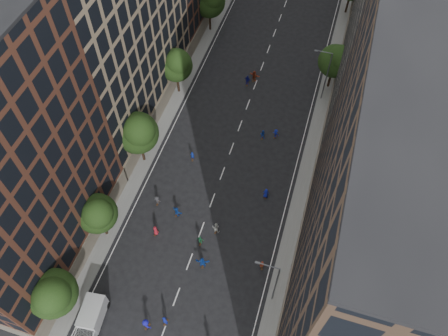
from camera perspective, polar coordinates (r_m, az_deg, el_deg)
name	(u,v)px	position (r m, az deg, el deg)	size (l,w,h in m)	color
ground	(247,107)	(68.04, 3.04, 8.00)	(240.00, 240.00, 0.00)	black
sidewalk_left	(190,59)	(75.77, -4.46, 13.96)	(4.00, 105.00, 0.15)	slate
sidewalk_right	(332,89)	(72.51, 13.97, 9.94)	(4.00, 105.00, 0.15)	slate
bldg_left_b	(94,8)	(59.50, -16.64, 19.44)	(14.00, 26.00, 34.00)	#967F62
bldg_right_a	(400,223)	(38.75, 22.01, -6.62)	(14.00, 30.00, 36.00)	#433124
bldg_right_b	(413,24)	(60.09, 23.48, 16.89)	(14.00, 28.00, 33.00)	#6E665B
tree_left_0	(52,294)	(49.54, -21.50, -15.08)	(5.20, 5.20, 8.83)	black
tree_left_1	(97,213)	(52.64, -16.20, -5.73)	(4.80, 4.80, 8.21)	black
tree_left_2	(138,132)	(57.43, -11.17, 4.60)	(5.60, 5.60, 9.45)	black
tree_left_3	(176,64)	(66.43, -6.22, 13.33)	(5.00, 5.00, 8.58)	black
tree_left_4	(210,0)	(78.00, -1.83, 21.06)	(5.40, 5.40, 9.08)	black
tree_right_a	(336,60)	(69.07, 14.44, 13.49)	(5.00, 5.00, 8.39)	black
streetlamp_near	(274,282)	(47.88, 6.56, -14.60)	(2.64, 0.22, 9.06)	#595B60
streetlamp_far	(326,74)	(67.20, 13.14, 11.90)	(2.64, 0.22, 9.06)	#595B60
cargo_van	(91,318)	(52.44, -16.95, -18.22)	(2.81, 5.10, 2.60)	#B4B4B6
skater_1	(165,320)	(51.21, -7.72, -19.13)	(0.67, 0.44, 1.83)	#13219F
skater_3	(146,324)	(51.34, -10.09, -19.48)	(1.23, 0.71, 1.91)	#1714A9
skater_4	(83,326)	(53.01, -17.97, -19.04)	(0.99, 0.41, 1.69)	#123E94
skater_5	(202,262)	(53.06, -2.83, -12.21)	(1.70, 0.54, 1.83)	#1543AB
skater_6	(156,231)	(55.52, -8.93, -8.09)	(0.79, 0.51, 1.62)	#AD1C2B
skater_7	(262,264)	(53.27, 4.96, -12.44)	(0.55, 0.36, 1.50)	maroon
skater_8	(216,228)	(54.88, -1.06, -7.80)	(0.94, 0.73, 1.93)	#B1B2AE
skater_9	(157,200)	(57.68, -8.71, -4.20)	(0.96, 0.55, 1.49)	#38373C
skater_10	(200,240)	(54.33, -3.11, -9.40)	(0.98, 0.41, 1.68)	#1E643A
skater_11	(177,212)	(56.43, -6.18, -5.71)	(1.50, 0.48, 1.61)	#123C98
skater_12	(266,193)	(57.74, 5.50, -3.31)	(0.81, 0.53, 1.67)	#121C99
skater_13	(192,156)	(61.15, -4.16, 1.59)	(0.55, 0.36, 1.51)	navy
skater_14	(263,134)	(63.57, 5.07, 4.40)	(0.76, 0.59, 1.57)	#1337A1
skater_15	(276,134)	(63.90, 6.79, 4.48)	(0.97, 0.56, 1.50)	navy
skater_16	(248,81)	(70.73, 3.09, 11.34)	(1.07, 0.45, 1.83)	#121492
skater_17	(254,76)	(71.48, 3.97, 11.88)	(1.75, 0.56, 1.88)	#9F361A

